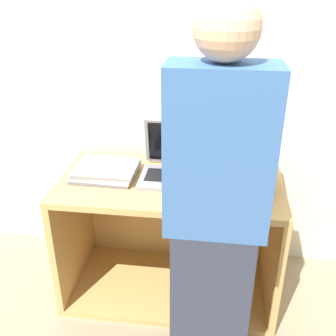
% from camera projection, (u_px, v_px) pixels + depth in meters
% --- Properties ---
extents(ground_plane, '(12.00, 12.00, 0.00)m').
position_uv_depth(ground_plane, '(163.00, 327.00, 2.17)').
color(ground_plane, gray).
extents(wall_back, '(8.00, 0.05, 2.40)m').
position_uv_depth(wall_back, '(180.00, 79.00, 2.30)').
color(wall_back, beige).
rests_on(wall_back, ground_plane).
extents(cart, '(1.20, 0.64, 0.75)m').
position_uv_depth(cart, '(172.00, 230.00, 2.35)').
color(cart, tan).
rests_on(cart, ground_plane).
extents(laptop_open, '(0.33, 0.33, 0.29)m').
position_uv_depth(laptop_open, '(172.00, 166.00, 2.14)').
color(laptop_open, gray).
rests_on(laptop_open, cart).
extents(laptop_stack_left, '(0.35, 0.29, 0.06)m').
position_uv_depth(laptop_stack_left, '(106.00, 171.00, 2.15)').
color(laptop_stack_left, slate).
rests_on(laptop_stack_left, cart).
extents(laptop_stack_right, '(0.35, 0.30, 0.14)m').
position_uv_depth(laptop_stack_right, '(239.00, 173.00, 2.05)').
color(laptop_stack_right, '#232326').
rests_on(laptop_stack_right, cart).
extents(person, '(0.40, 0.53, 1.71)m').
position_uv_depth(person, '(215.00, 219.00, 1.58)').
color(person, '#2D3342').
rests_on(person, ground_plane).
extents(inventory_tag, '(0.06, 0.02, 0.01)m').
position_uv_depth(inventory_tag, '(240.00, 166.00, 1.95)').
color(inventory_tag, red).
rests_on(inventory_tag, laptop_stack_right).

